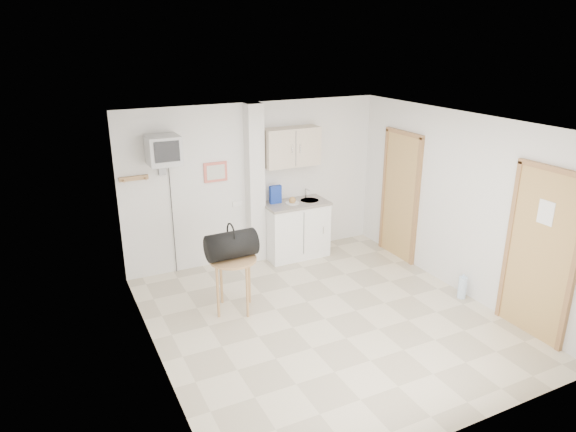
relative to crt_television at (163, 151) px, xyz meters
name	(u,v)px	position (x,y,z in m)	size (l,w,h in m)	color
ground	(325,319)	(1.45, -2.02, -1.94)	(4.50, 4.50, 0.00)	beige
room_envelope	(342,200)	(1.69, -1.93, -0.40)	(4.24, 4.54, 2.55)	white
kitchenette	(295,209)	(2.02, -0.02, -1.13)	(1.03, 0.58, 2.10)	white
crt_television	(163,151)	(0.00, 0.00, 0.00)	(0.44, 0.45, 2.15)	slate
round_table	(233,266)	(0.49, -1.28, -1.30)	(0.61, 0.61, 0.74)	#A77D47
duffel_bag	(231,245)	(0.49, -1.26, -1.02)	(0.64, 0.37, 0.47)	black
water_bottle	(462,287)	(3.43, -2.36, -1.78)	(0.12, 0.12, 0.35)	#BEDCF9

